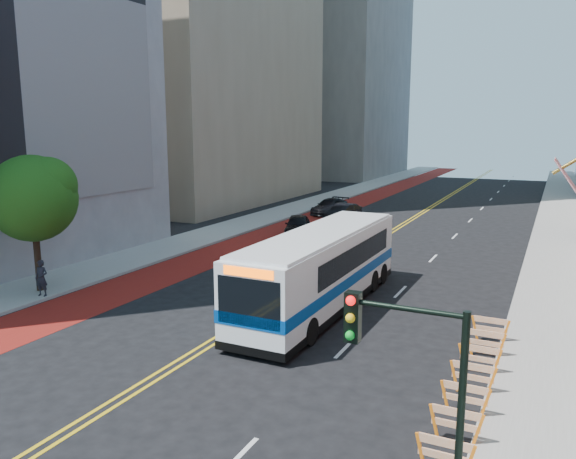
# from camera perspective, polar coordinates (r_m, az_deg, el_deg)

# --- Properties ---
(ground) EXTENTS (160.00, 160.00, 0.00)m
(ground) POSITION_cam_1_polar(r_m,az_deg,el_deg) (19.09, -15.01, -15.32)
(ground) COLOR black
(ground) RESTS_ON ground
(sidewalk_left) EXTENTS (4.00, 140.00, 0.15)m
(sidewalk_left) POSITION_cam_1_polar(r_m,az_deg,el_deg) (49.53, -2.93, 1.04)
(sidewalk_left) COLOR gray
(sidewalk_left) RESTS_ON ground
(sidewalk_right) EXTENTS (4.00, 140.00, 0.15)m
(sidewalk_right) POSITION_cam_1_polar(r_m,az_deg,el_deg) (43.61, 25.95, -1.31)
(sidewalk_right) COLOR gray
(sidewalk_right) RESTS_ON ground
(bus_lane_paint) EXTENTS (3.60, 140.00, 0.01)m
(bus_lane_paint) POSITION_cam_1_polar(r_m,az_deg,el_deg) (47.82, 1.17, 0.63)
(bus_lane_paint) COLOR maroon
(bus_lane_paint) RESTS_ON ground
(center_line_inner) EXTENTS (0.14, 140.00, 0.01)m
(center_line_inner) POSITION_cam_1_polar(r_m,az_deg,el_deg) (45.16, 10.35, -0.13)
(center_line_inner) COLOR gold
(center_line_inner) RESTS_ON ground
(center_line_outer) EXTENTS (0.14, 140.00, 0.01)m
(center_line_outer) POSITION_cam_1_polar(r_m,az_deg,el_deg) (45.07, 10.79, -0.17)
(center_line_outer) COLOR gold
(center_line_outer) RESTS_ON ground
(lane_dashes) EXTENTS (0.14, 98.20, 0.01)m
(lane_dashes) POSITION_cam_1_polar(r_m,az_deg,el_deg) (51.94, 18.03, 0.90)
(lane_dashes) COLOR silver
(lane_dashes) RESTS_ON ground
(construction_barriers) EXTENTS (1.42, 10.91, 1.00)m
(construction_barriers) POSITION_cam_1_polar(r_m,az_deg,el_deg) (18.03, 17.93, -14.71)
(construction_barriers) COLOR orange
(construction_barriers) RESTS_ON ground
(street_tree) EXTENTS (4.20, 4.20, 6.70)m
(street_tree) POSITION_cam_1_polar(r_m,az_deg,el_deg) (29.74, -24.40, 3.21)
(street_tree) COLOR black
(street_tree) RESTS_ON sidewalk_left
(traffic_signal) EXTENTS (2.21, 0.34, 5.07)m
(traffic_signal) POSITION_cam_1_polar(r_m,az_deg,el_deg) (10.56, 12.36, -14.84)
(traffic_signal) COLOR black
(traffic_signal) RESTS_ON sidewalk_right
(transit_bus) EXTENTS (2.93, 13.05, 3.58)m
(transit_bus) POSITION_cam_1_polar(r_m,az_deg,el_deg) (25.43, 3.49, -3.93)
(transit_bus) COLOR white
(transit_bus) RESTS_ON ground
(car_a) EXTENTS (3.28, 4.86, 1.54)m
(car_a) POSITION_cam_1_polar(r_m,az_deg,el_deg) (42.57, 0.98, 0.44)
(car_a) COLOR black
(car_a) RESTS_ON ground
(car_b) EXTENTS (2.24, 4.57, 1.44)m
(car_b) POSITION_cam_1_polar(r_m,az_deg,el_deg) (49.64, 5.58, 1.78)
(car_b) COLOR black
(car_b) RESTS_ON ground
(car_c) EXTENTS (2.51, 5.14, 1.44)m
(car_c) POSITION_cam_1_polar(r_m,az_deg,el_deg) (52.85, 4.25, 2.33)
(car_c) COLOR black
(car_c) RESTS_ON ground
(pedestrian) EXTENTS (0.72, 0.55, 1.76)m
(pedestrian) POSITION_cam_1_polar(r_m,az_deg,el_deg) (29.37, -23.76, -4.54)
(pedestrian) COLOR black
(pedestrian) RESTS_ON sidewalk_left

